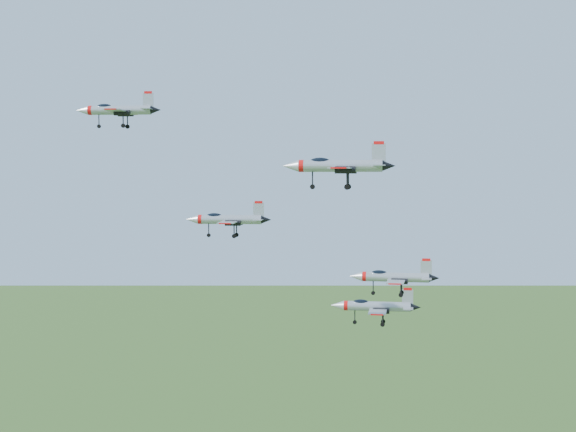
{
  "coord_description": "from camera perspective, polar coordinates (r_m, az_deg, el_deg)",
  "views": [
    {
      "loc": [
        1.97,
        -111.81,
        139.03
      ],
      "look_at": [
        -1.71,
        -2.53,
        133.3
      ],
      "focal_mm": 50.0,
      "sensor_mm": 36.0,
      "label": 1
    }
  ],
  "objects": [
    {
      "name": "jet_lead",
      "position": [
        124.72,
        -12.06,
        7.39
      ],
      "size": [
        13.13,
        10.83,
        3.51
      ],
      "rotation": [
        0.0,
        0.0,
        -0.04
      ],
      "color": "#9CA2A8"
    },
    {
      "name": "jet_right_low",
      "position": [
        103.82,
        7.46,
        -4.31
      ],
      "size": [
        11.58,
        9.69,
        3.1
      ],
      "rotation": [
        0.0,
        0.0,
        -0.16
      ],
      "color": "#9CA2A8"
    },
    {
      "name": "jet_left_high",
      "position": [
        109.04,
        -4.35,
        -0.23
      ],
      "size": [
        11.83,
        9.77,
        3.16
      ],
      "rotation": [
        0.0,
        0.0,
        -0.06
      ],
      "color": "#9CA2A8"
    },
    {
      "name": "jet_left_low",
      "position": [
        122.17,
        6.16,
        -6.38
      ],
      "size": [
        13.63,
        11.35,
        3.64
      ],
      "rotation": [
        0.0,
        0.0,
        -0.12
      ],
      "color": "#9CA2A8"
    },
    {
      "name": "jet_right_high",
      "position": [
        95.0,
        3.5,
        3.6
      ],
      "size": [
        13.5,
        11.22,
        3.61
      ],
      "rotation": [
        0.0,
        0.0,
        -0.11
      ],
      "color": "#9CA2A8"
    }
  ]
}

